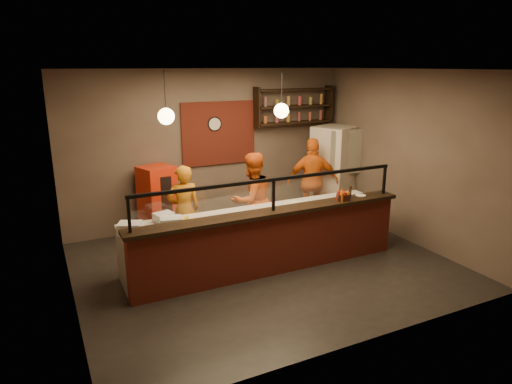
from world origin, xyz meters
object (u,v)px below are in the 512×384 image
pepper_mill (350,192)px  cook_mid (252,200)px  cook_left (184,210)px  pizza_dough (299,205)px  fridge (334,172)px  red_cooler (158,202)px  condiment_caddy (343,197)px  wall_clock (214,124)px  cook_right (313,182)px

pepper_mill → cook_mid: bearing=138.3°
cook_left → pizza_dough: cook_left is taller
fridge → red_cooler: bearing=150.0°
cook_mid → condiment_caddy: cook_mid is taller
wall_clock → red_cooler: 1.96m
cook_mid → condiment_caddy: size_ratio=9.15×
cook_right → fridge: size_ratio=0.92×
cook_mid → red_cooler: 1.91m
cook_right → condiment_caddy: 1.89m
pizza_dough → pepper_mill: (0.75, -0.42, 0.26)m
cook_right → fridge: 0.78m
pizza_dough → pepper_mill: size_ratio=2.56×
cook_mid → pizza_dough: (0.56, -0.74, 0.03)m
cook_left → red_cooler: bearing=-76.5°
fridge → pizza_dough: fridge is taller
cook_right → pepper_mill: (-0.35, -1.71, 0.25)m
cook_left → condiment_caddy: (2.34, -1.43, 0.31)m
wall_clock → fridge: 2.83m
fridge → cook_right: bearing=176.8°
cook_right → fridge: (0.73, 0.27, 0.08)m
cook_left → cook_right: bearing=-170.1°
red_cooler → condiment_caddy: bearing=-62.9°
wall_clock → cook_right: size_ratio=0.16×
cook_left → cook_right: 2.93m
cook_right → red_cooler: size_ratio=1.30×
cook_right → pizza_dough: size_ratio=3.48×
wall_clock → pizza_dough: (0.67, -2.30, -1.19)m
cook_left → cook_mid: bearing=174.3°
condiment_caddy → pepper_mill: bearing=21.2°
cook_right → pizza_dough: bearing=72.6°
cook_right → wall_clock: bearing=-6.4°
cook_mid → red_cooler: bearing=-51.4°
pizza_dough → pepper_mill: 0.90m
pizza_dough → red_cooler: bearing=135.2°
fridge → pepper_mill: size_ratio=9.70×
cook_left → pizza_dough: size_ratio=3.07×
cook_mid → pepper_mill: cook_mid is taller
wall_clock → cook_mid: (0.11, -1.55, -1.22)m
pizza_dough → condiment_caddy: bearing=-42.7°
wall_clock → cook_right: 2.36m
red_cooler → condiment_caddy: 3.58m
red_cooler → pizza_dough: size_ratio=2.67×
cook_mid → fridge: 2.53m
cook_mid → condiment_caddy: (1.11, -1.25, 0.23)m
cook_right → pepper_mill: 1.77m
cook_mid → cook_right: (1.67, 0.55, 0.04)m
cook_left → cook_right: (2.90, 0.36, 0.11)m
cook_left → cook_mid: cook_mid is taller
cook_right → cook_mid: bearing=41.3°
fridge → condiment_caddy: size_ratio=10.37×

